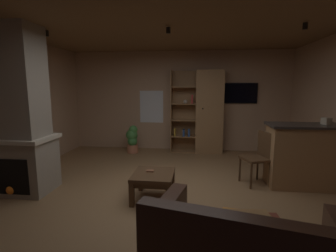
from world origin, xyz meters
TOP-DOWN VIEW (x-y plane):
  - floor at (0.00, 0.00)m, footprint 5.75×6.03m
  - wall_back at (0.00, 3.05)m, footprint 5.87×0.06m
  - ceiling at (0.00, 0.00)m, footprint 5.75×6.03m
  - window_pane_back at (-0.75, 3.01)m, footprint 0.64×0.01m
  - stone_fireplace at (-2.33, -0.06)m, footprint 1.00×0.74m
  - bookshelf_cabinet at (0.71, 2.77)m, footprint 1.33×0.41m
  - kitchen_bar_counter at (2.43, 0.66)m, footprint 1.48×0.62m
  - tissue_box at (2.61, 0.70)m, footprint 0.16×0.16m
  - coffee_table at (-0.16, -0.11)m, footprint 0.60×0.65m
  - table_book_0 at (-0.23, -0.05)m, footprint 0.11×0.09m
  - dining_chair at (1.57, 0.70)m, footprint 0.54×0.54m
  - potted_floor_plant at (-1.17, 2.50)m, footprint 0.31×0.30m
  - wall_mounted_tv at (1.55, 2.98)m, footprint 0.93×0.06m
  - track_light_spot_0 at (-1.98, 0.32)m, footprint 0.07×0.07m
  - track_light_spot_1 at (0.01, 0.32)m, footprint 0.07×0.07m
  - track_light_spot_2 at (1.99, 0.28)m, footprint 0.07×0.07m

SIDE VIEW (x-z plane):
  - floor at x=0.00m, z-range -0.02..0.00m
  - coffee_table at x=-0.16m, z-range 0.12..0.53m
  - potted_floor_plant at x=-1.17m, z-range 0.01..0.73m
  - table_book_0 at x=-0.23m, z-range 0.41..0.43m
  - dining_chair at x=1.57m, z-range 0.07..0.99m
  - kitchen_bar_counter at x=2.43m, z-range 0.00..1.08m
  - bookshelf_cabinet at x=0.71m, z-range -0.01..2.10m
  - tissue_box at x=2.61m, z-range 1.08..1.19m
  - window_pane_back at x=-0.75m, z-range 0.73..1.60m
  - stone_fireplace at x=-2.33m, z-range -0.13..2.49m
  - wall_back at x=0.00m, z-range 0.00..2.62m
  - wall_mounted_tv at x=1.55m, z-range 1.27..1.80m
  - track_light_spot_0 at x=-1.98m, z-range 2.51..2.60m
  - track_light_spot_1 at x=0.01m, z-range 2.51..2.60m
  - track_light_spot_2 at x=1.99m, z-range 2.51..2.60m
  - ceiling at x=0.00m, z-range 2.62..2.64m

